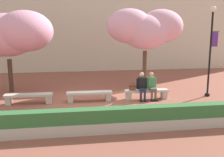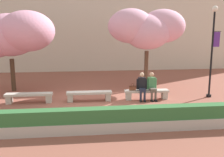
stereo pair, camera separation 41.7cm
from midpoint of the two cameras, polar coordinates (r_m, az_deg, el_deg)
ground_plane at (r=12.20m, az=-5.89°, el=-4.94°), size 100.00×100.00×0.00m
building_facade at (r=22.48m, az=-7.59°, el=15.61°), size 28.00×4.00×10.41m
stone_bench_west_end at (r=12.30m, az=-18.63°, el=-3.83°), size 2.09×0.44×0.45m
stone_bench_near_west at (r=12.12m, az=-5.92°, el=-3.53°), size 2.09×0.44×0.45m
stone_bench_center at (r=12.53m, az=6.54°, el=-3.06°), size 2.09×0.44×0.45m
person_seated_left at (r=12.33m, az=5.57°, el=-1.42°), size 0.51×0.71×1.29m
person_seated_right at (r=12.46m, az=7.69°, el=-1.34°), size 0.51×0.69×1.29m
handbag at (r=12.31m, az=3.50°, el=-1.98°), size 0.30×0.15×0.34m
cherry_tree_main at (r=14.58m, az=6.43°, el=10.76°), size 4.27×2.62×4.36m
cherry_tree_secondary at (r=14.49m, az=-22.60°, el=8.76°), size 4.66×3.18×4.21m
lamp_post_with_banner at (r=13.44m, az=19.91°, el=7.17°), size 0.54×0.28×4.34m
planter_hedge_foreground at (r=8.53m, az=-4.66°, el=-9.21°), size 10.31×0.50×0.80m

